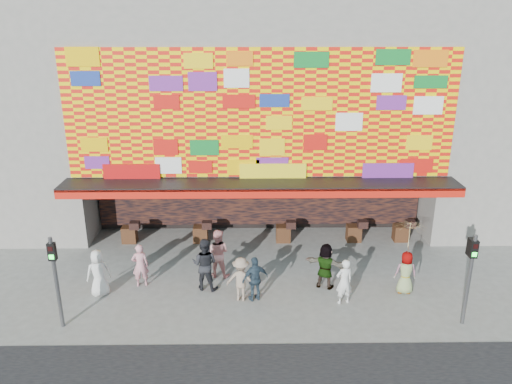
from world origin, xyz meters
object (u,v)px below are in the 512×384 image
signal_right (470,270)px  ped_g (406,273)px  ped_d (241,279)px  ped_i (218,253)px  ped_b (140,265)px  ped_f (325,266)px  signal_left (55,273)px  ped_a (99,273)px  ped_h (344,282)px  ped_c (205,264)px  parasol (410,235)px  ped_e (255,279)px

signal_right → ped_g: bearing=124.5°
ped_d → ped_i: size_ratio=0.85×
ped_b → ped_f: bearing=165.9°
signal_left → ped_b: 3.30m
signal_left → signal_right: (12.40, 0.00, 0.00)m
ped_a → ped_g: (10.47, 0.00, -0.07)m
ped_a → ped_i: (3.96, 1.28, 0.08)m
ped_b → ped_h: size_ratio=1.00×
ped_c → ped_h: bearing=-177.3°
ped_i → parasol: 6.75m
ped_b → ped_e: (4.02, -1.01, -0.00)m
ped_b → signal_right: bearing=154.4°
ped_g → parasol: size_ratio=0.81×
signal_left → ped_c: size_ratio=1.58×
ped_f → signal_left: bearing=37.7°
ped_b → ped_e: ped_b is taller
ped_a → ped_e: 5.33m
ped_c → ped_e: 1.91m
signal_right → ped_e: (-6.44, 1.45, -1.07)m
parasol → ped_g: bearing=0.0°
ped_a → ped_g: 10.47m
ped_c → parasol: (6.90, -0.37, 1.21)m
ped_e → ped_h: 2.94m
ped_g → parasol: bearing=-0.0°
ped_b → parasol: (9.18, -0.59, 1.37)m
signal_left → ped_e: 6.22m
ped_a → parasol: (10.47, 0.00, 1.33)m
signal_right → ped_h: (-3.52, 1.22, -1.06)m
ped_a → ped_e: bearing=153.0°
signal_right → ped_e: size_ratio=1.90×
ped_i → signal_right: bearing=170.7°
ped_d → ped_f: size_ratio=0.93×
ped_f → ped_g: bearing=-165.6°
ped_i → signal_left: bearing=47.0°
ped_b → parasol: bearing=164.0°
ped_c → ped_g: size_ratio=1.24×
ped_a → ped_c: size_ratio=0.87×
ped_g → ped_h: bearing=20.0°
ped_a → ped_d: (4.84, -0.39, -0.06)m
ped_d → ped_h: (3.40, -0.25, 0.02)m
signal_right → parasol: bearing=124.5°
ped_e → ped_g: (5.16, 0.42, -0.03)m
ped_c → ped_h: (4.67, -1.01, -0.15)m
ped_d → ped_g: 5.64m
ped_c → ped_f: bearing=-164.8°
ped_f → parasol: bearing=-165.6°
ped_a → parasol: size_ratio=0.88×
ped_e → ped_i: (-1.35, 1.70, 0.12)m
ped_e → ped_i: 2.17m
ped_f → ped_i: bearing=9.5°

